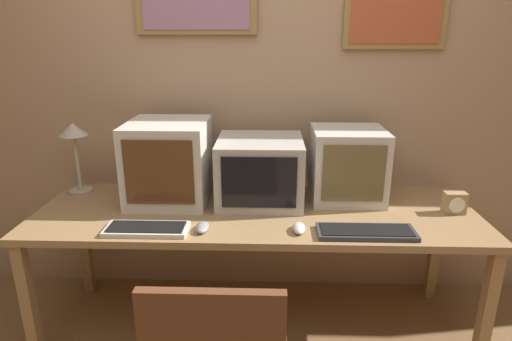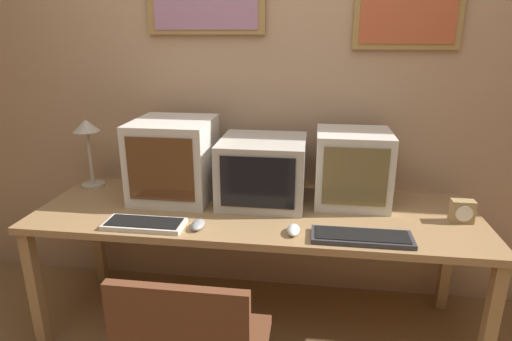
% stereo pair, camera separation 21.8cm
% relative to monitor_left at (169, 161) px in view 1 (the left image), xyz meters
% --- Properties ---
extents(wall_back, '(8.00, 0.08, 2.60)m').
position_rel_monitor_left_xyz_m(wall_back, '(0.48, 0.34, 0.36)').
color(wall_back, tan).
rests_on(wall_back, ground_plane).
extents(desk, '(2.30, 0.76, 0.72)m').
position_rel_monitor_left_xyz_m(desk, '(0.48, -0.14, -0.28)').
color(desk, '#99754C').
rests_on(desk, ground_plane).
extents(monitor_left, '(0.42, 0.45, 0.44)m').
position_rel_monitor_left_xyz_m(monitor_left, '(0.00, 0.00, 0.00)').
color(monitor_left, beige).
rests_on(monitor_left, desk).
extents(monitor_center, '(0.46, 0.45, 0.35)m').
position_rel_monitor_left_xyz_m(monitor_center, '(0.50, -0.00, -0.04)').
color(monitor_center, '#B7B2A8').
rests_on(monitor_center, desk).
extents(monitor_right, '(0.39, 0.37, 0.40)m').
position_rel_monitor_left_xyz_m(monitor_right, '(0.98, 0.04, -0.02)').
color(monitor_right, beige).
rests_on(monitor_right, desk).
extents(keyboard_main, '(0.39, 0.16, 0.03)m').
position_rel_monitor_left_xyz_m(keyboard_main, '(-0.03, -0.41, -0.21)').
color(keyboard_main, beige).
rests_on(keyboard_main, desk).
extents(keyboard_side, '(0.45, 0.16, 0.03)m').
position_rel_monitor_left_xyz_m(keyboard_side, '(1.00, -0.41, -0.21)').
color(keyboard_side, '#333338').
rests_on(keyboard_side, desk).
extents(mouse_near_keyboard, '(0.06, 0.12, 0.04)m').
position_rel_monitor_left_xyz_m(mouse_near_keyboard, '(0.24, -0.40, -0.20)').
color(mouse_near_keyboard, gray).
rests_on(mouse_near_keyboard, desk).
extents(mouse_far_corner, '(0.06, 0.12, 0.04)m').
position_rel_monitor_left_xyz_m(mouse_far_corner, '(0.69, -0.39, -0.20)').
color(mouse_far_corner, silver).
rests_on(mouse_far_corner, desk).
extents(desk_clock, '(0.11, 0.07, 0.11)m').
position_rel_monitor_left_xyz_m(desk_clock, '(1.50, -0.15, -0.16)').
color(desk_clock, '#A38456').
rests_on(desk_clock, desk).
extents(desk_lamp, '(0.16, 0.16, 0.41)m').
position_rel_monitor_left_xyz_m(desk_lamp, '(-0.55, 0.09, 0.10)').
color(desk_lamp, '#B2A899').
rests_on(desk_lamp, desk).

